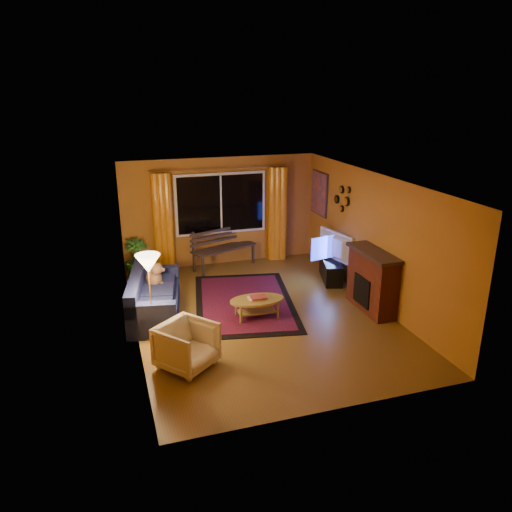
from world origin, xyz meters
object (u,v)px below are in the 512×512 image
object	(u,v)px
bench	(224,258)
sofa	(155,295)
coffee_table	(257,308)
armchair	(187,344)
tv_console	(331,270)
floor_lamp	(151,298)

from	to	relation	value
bench	sofa	size ratio (longest dim) A/B	0.80
coffee_table	sofa	bearing A→B (deg)	159.67
armchair	tv_console	distance (m)	4.45
floor_lamp	coffee_table	size ratio (longest dim) A/B	1.48
floor_lamp	tv_console	world-z (taller)	floor_lamp
armchair	coffee_table	bearing A→B (deg)	1.32
sofa	coffee_table	distance (m)	1.88
bench	sofa	xyz separation A→B (m)	(-1.84, -2.10, 0.16)
armchair	floor_lamp	distance (m)	1.18
sofa	floor_lamp	size ratio (longest dim) A/B	1.32
armchair	tv_console	xyz separation A→B (m)	(3.61, 2.59, -0.16)
sofa	armchair	world-z (taller)	sofa
armchair	floor_lamp	bearing A→B (deg)	70.81
bench	coffee_table	world-z (taller)	bench
bench	tv_console	world-z (taller)	bench
sofa	armchair	bearing A→B (deg)	-72.25
sofa	armchair	xyz separation A→B (m)	(0.24, -1.94, -0.01)
bench	sofa	bearing A→B (deg)	-151.82
armchair	tv_console	bearing A→B (deg)	-3.63
sofa	tv_console	world-z (taller)	sofa
armchair	tv_console	size ratio (longest dim) A/B	0.72
sofa	coffee_table	xyz separation A→B (m)	(1.75, -0.65, -0.21)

